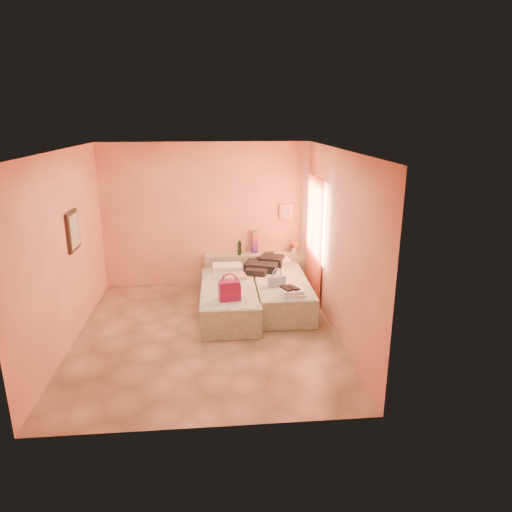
# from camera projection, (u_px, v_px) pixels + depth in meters

# --- Properties ---
(ground) EXTENTS (4.50, 4.50, 0.00)m
(ground) POSITION_uv_depth(u_px,v_px,m) (207.00, 334.00, 7.12)
(ground) COLOR tan
(ground) RESTS_ON ground
(room_walls) EXTENTS (4.02, 4.51, 2.81)m
(room_walls) POSITION_uv_depth(u_px,v_px,m) (217.00, 214.00, 7.15)
(room_walls) COLOR #F9B584
(room_walls) RESTS_ON ground
(headboard_ledge) EXTENTS (2.05, 0.30, 0.65)m
(headboard_ledge) POSITION_uv_depth(u_px,v_px,m) (257.00, 269.00, 9.10)
(headboard_ledge) COLOR #9CAB8C
(headboard_ledge) RESTS_ON ground
(bed_left) EXTENTS (0.91, 2.00, 0.50)m
(bed_left) POSITION_uv_depth(u_px,v_px,m) (229.00, 300.00, 7.78)
(bed_left) COLOR beige
(bed_left) RESTS_ON ground
(bed_right) EXTENTS (0.91, 2.00, 0.50)m
(bed_right) POSITION_uv_depth(u_px,v_px,m) (281.00, 292.00, 8.10)
(bed_right) COLOR beige
(bed_right) RESTS_ON ground
(water_bottle) EXTENTS (0.10, 0.10, 0.28)m
(water_bottle) POSITION_uv_depth(u_px,v_px,m) (239.00, 248.00, 8.88)
(water_bottle) COLOR #133523
(water_bottle) RESTS_ON headboard_ledge
(rainbow_box) EXTENTS (0.11, 0.11, 0.45)m
(rainbow_box) POSITION_uv_depth(u_px,v_px,m) (255.00, 242.00, 9.01)
(rainbow_box) COLOR #981248
(rainbow_box) RESTS_ON headboard_ledge
(small_dish) EXTENTS (0.14, 0.14, 0.03)m
(small_dish) POSITION_uv_depth(u_px,v_px,m) (240.00, 252.00, 9.06)
(small_dish) COLOR #437B5A
(small_dish) RESTS_ON headboard_ledge
(green_book) EXTENTS (0.18, 0.15, 0.03)m
(green_book) POSITION_uv_depth(u_px,v_px,m) (269.00, 253.00, 9.02)
(green_book) COLOR #284C2F
(green_book) RESTS_ON headboard_ledge
(flower_vase) EXTENTS (0.26, 0.26, 0.27)m
(flower_vase) POSITION_uv_depth(u_px,v_px,m) (294.00, 246.00, 9.02)
(flower_vase) COLOR beige
(flower_vase) RESTS_ON headboard_ledge
(magenta_handbag) EXTENTS (0.36, 0.23, 0.31)m
(magenta_handbag) POSITION_uv_depth(u_px,v_px,m) (230.00, 290.00, 7.09)
(magenta_handbag) COLOR #981248
(magenta_handbag) RESTS_ON bed_left
(khaki_garment) EXTENTS (0.41, 0.35, 0.06)m
(khaki_garment) POSITION_uv_depth(u_px,v_px,m) (235.00, 276.00, 8.08)
(khaki_garment) COLOR tan
(khaki_garment) RESTS_ON bed_left
(clothes_pile) EXTENTS (0.83, 0.83, 0.19)m
(clothes_pile) POSITION_uv_depth(u_px,v_px,m) (264.00, 265.00, 8.50)
(clothes_pile) COLOR black
(clothes_pile) RESTS_ON bed_right
(blue_handbag) EXTENTS (0.31, 0.20, 0.18)m
(blue_handbag) POSITION_uv_depth(u_px,v_px,m) (277.00, 281.00, 7.67)
(blue_handbag) COLOR #425B9E
(blue_handbag) RESTS_ON bed_right
(towel_stack) EXTENTS (0.36, 0.31, 0.10)m
(towel_stack) POSITION_uv_depth(u_px,v_px,m) (294.00, 293.00, 7.29)
(towel_stack) COLOR white
(towel_stack) RESTS_ON bed_right
(sandal_pair) EXTENTS (0.28, 0.31, 0.03)m
(sandal_pair) POSITION_uv_depth(u_px,v_px,m) (290.00, 288.00, 7.31)
(sandal_pair) COLOR black
(sandal_pair) RESTS_ON towel_stack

